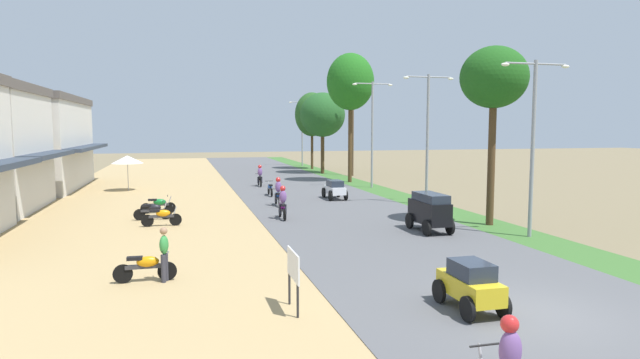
{
  "coord_description": "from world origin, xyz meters",
  "views": [
    {
      "loc": [
        -8.11,
        -10.78,
        4.56
      ],
      "look_at": [
        -0.29,
        19.13,
        1.55
      ],
      "focal_mm": 29.89,
      "sensor_mm": 36.0,
      "label": 1
    }
  ],
  "objects_px": {
    "streetlamp_mid": "(428,130)",
    "motorbike_ahead_fifth": "(260,176)",
    "median_tree_fourth": "(312,115)",
    "car_van_black": "(430,210)",
    "parked_motorbike_second": "(162,216)",
    "median_tree_second": "(350,82)",
    "motorbike_ahead_third": "(278,192)",
    "streetlamp_far": "(372,127)",
    "pedestrian_on_shoulder": "(164,251)",
    "vendor_umbrella": "(127,159)",
    "motorbike_ahead_fourth": "(270,188)",
    "parked_motorbike_third": "(153,210)",
    "median_tree_nearest": "(494,79)",
    "streetlamp_near": "(533,135)",
    "car_sedan_white": "(335,189)",
    "utility_pole_near": "(353,131)",
    "parked_motorbike_fourth": "(159,204)",
    "median_tree_third": "(323,115)",
    "motorbike_ahead_second": "(282,203)",
    "car_hatchback_yellow": "(470,284)",
    "parked_motorbike_nearest": "(146,265)",
    "street_signboard": "(293,269)",
    "streetlamp_farthest": "(302,128)"
  },
  "relations": [
    {
      "from": "parked_motorbike_third",
      "to": "motorbike_ahead_third",
      "type": "xyz_separation_m",
      "value": [
        6.73,
        2.99,
        0.3
      ]
    },
    {
      "from": "car_van_black",
      "to": "streetlamp_far",
      "type": "bearing_deg",
      "value": 78.06
    },
    {
      "from": "median_tree_third",
      "to": "motorbike_ahead_second",
      "type": "distance_m",
      "value": 27.14
    },
    {
      "from": "streetlamp_far",
      "to": "parked_motorbike_fourth",
      "type": "bearing_deg",
      "value": -150.27
    },
    {
      "from": "median_tree_nearest",
      "to": "utility_pole_near",
      "type": "bearing_deg",
      "value": 85.83
    },
    {
      "from": "parked_motorbike_second",
      "to": "pedestrian_on_shoulder",
      "type": "distance_m",
      "value": 9.23
    },
    {
      "from": "street_signboard",
      "to": "streetlamp_near",
      "type": "relative_size",
      "value": 0.21
    },
    {
      "from": "pedestrian_on_shoulder",
      "to": "motorbike_ahead_fourth",
      "type": "height_order",
      "value": "pedestrian_on_shoulder"
    },
    {
      "from": "streetlamp_mid",
      "to": "motorbike_ahead_third",
      "type": "xyz_separation_m",
      "value": [
        -8.57,
        1.54,
        -3.58
      ]
    },
    {
      "from": "streetlamp_mid",
      "to": "streetlamp_farthest",
      "type": "distance_m",
      "value": 33.03
    },
    {
      "from": "utility_pole_near",
      "to": "motorbike_ahead_third",
      "type": "height_order",
      "value": "utility_pole_near"
    },
    {
      "from": "parked_motorbike_third",
      "to": "median_tree_second",
      "type": "bearing_deg",
      "value": 45.05
    },
    {
      "from": "motorbike_ahead_third",
      "to": "streetlamp_near",
      "type": "bearing_deg",
      "value": -52.49
    },
    {
      "from": "parked_motorbike_third",
      "to": "streetlamp_far",
      "type": "height_order",
      "value": "streetlamp_far"
    },
    {
      "from": "motorbike_ahead_second",
      "to": "motorbike_ahead_third",
      "type": "bearing_deg",
      "value": 82.71
    },
    {
      "from": "parked_motorbike_second",
      "to": "vendor_umbrella",
      "type": "height_order",
      "value": "vendor_umbrella"
    },
    {
      "from": "median_tree_second",
      "to": "median_tree_third",
      "type": "height_order",
      "value": "median_tree_second"
    },
    {
      "from": "vendor_umbrella",
      "to": "utility_pole_near",
      "type": "relative_size",
      "value": 0.31
    },
    {
      "from": "parked_motorbike_fourth",
      "to": "utility_pole_near",
      "type": "height_order",
      "value": "utility_pole_near"
    },
    {
      "from": "median_tree_fourth",
      "to": "car_van_black",
      "type": "bearing_deg",
      "value": -95.65
    },
    {
      "from": "parked_motorbike_third",
      "to": "median_tree_nearest",
      "type": "height_order",
      "value": "median_tree_nearest"
    },
    {
      "from": "pedestrian_on_shoulder",
      "to": "utility_pole_near",
      "type": "xyz_separation_m",
      "value": [
        16.3,
        32.07,
        3.3
      ]
    },
    {
      "from": "car_hatchback_yellow",
      "to": "streetlamp_near",
      "type": "bearing_deg",
      "value": 46.28
    },
    {
      "from": "parked_motorbike_second",
      "to": "median_tree_second",
      "type": "distance_m",
      "value": 23.48
    },
    {
      "from": "utility_pole_near",
      "to": "car_hatchback_yellow",
      "type": "relative_size",
      "value": 4.07
    },
    {
      "from": "parked_motorbike_nearest",
      "to": "vendor_umbrella",
      "type": "height_order",
      "value": "vendor_umbrella"
    },
    {
      "from": "parked_motorbike_nearest",
      "to": "street_signboard",
      "type": "xyz_separation_m",
      "value": [
        3.67,
        -3.52,
        0.55
      ]
    },
    {
      "from": "parked_motorbike_fourth",
      "to": "parked_motorbike_nearest",
      "type": "bearing_deg",
      "value": -89.4
    },
    {
      "from": "motorbike_ahead_third",
      "to": "motorbike_ahead_fifth",
      "type": "relative_size",
      "value": 1.0
    },
    {
      "from": "pedestrian_on_shoulder",
      "to": "motorbike_ahead_fourth",
      "type": "xyz_separation_m",
      "value": [
        6.2,
        18.81,
        -0.39
      ]
    },
    {
      "from": "parked_motorbike_second",
      "to": "car_sedan_white",
      "type": "relative_size",
      "value": 0.8
    },
    {
      "from": "streetlamp_near",
      "to": "motorbike_ahead_fifth",
      "type": "xyz_separation_m",
      "value": [
        -8.09,
        21.68,
        -3.4
      ]
    },
    {
      "from": "pedestrian_on_shoulder",
      "to": "motorbike_ahead_third",
      "type": "distance_m",
      "value": 15.26
    },
    {
      "from": "vendor_umbrella",
      "to": "motorbike_ahead_fourth",
      "type": "bearing_deg",
      "value": -29.78
    },
    {
      "from": "utility_pole_near",
      "to": "motorbike_ahead_third",
      "type": "distance_m",
      "value": 21.07
    },
    {
      "from": "motorbike_ahead_fourth",
      "to": "motorbike_ahead_fifth",
      "type": "bearing_deg",
      "value": 88.43
    },
    {
      "from": "parked_motorbike_second",
      "to": "streetlamp_near",
      "type": "relative_size",
      "value": 0.25
    },
    {
      "from": "parked_motorbike_fourth",
      "to": "motorbike_ahead_fourth",
      "type": "relative_size",
      "value": 1.0
    },
    {
      "from": "streetlamp_far",
      "to": "pedestrian_on_shoulder",
      "type": "bearing_deg",
      "value": -123.57
    },
    {
      "from": "median_tree_third",
      "to": "motorbike_ahead_second",
      "type": "relative_size",
      "value": 4.41
    },
    {
      "from": "motorbike_ahead_fourth",
      "to": "median_tree_third",
      "type": "bearing_deg",
      "value": 63.82
    },
    {
      "from": "median_tree_fourth",
      "to": "car_hatchback_yellow",
      "type": "relative_size",
      "value": 4.15
    },
    {
      "from": "streetlamp_mid",
      "to": "car_van_black",
      "type": "bearing_deg",
      "value": -115.05
    },
    {
      "from": "median_tree_nearest",
      "to": "motorbike_ahead_fourth",
      "type": "relative_size",
      "value": 4.55
    },
    {
      "from": "streetlamp_mid",
      "to": "motorbike_ahead_fifth",
      "type": "xyz_separation_m",
      "value": [
        -8.09,
        12.07,
        -3.58
      ]
    },
    {
      "from": "vendor_umbrella",
      "to": "car_hatchback_yellow",
      "type": "height_order",
      "value": "vendor_umbrella"
    },
    {
      "from": "median_tree_fourth",
      "to": "motorbike_ahead_fifth",
      "type": "distance_m",
      "value": 18.52
    },
    {
      "from": "median_tree_fourth",
      "to": "streetlamp_far",
      "type": "xyz_separation_m",
      "value": [
        0.05,
        -18.68,
        -1.37
      ]
    },
    {
      "from": "median_tree_third",
      "to": "motorbike_ahead_fifth",
      "type": "distance_m",
      "value": 13.76
    },
    {
      "from": "streetlamp_far",
      "to": "motorbike_ahead_third",
      "type": "distance_m",
      "value": 12.12
    }
  ]
}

